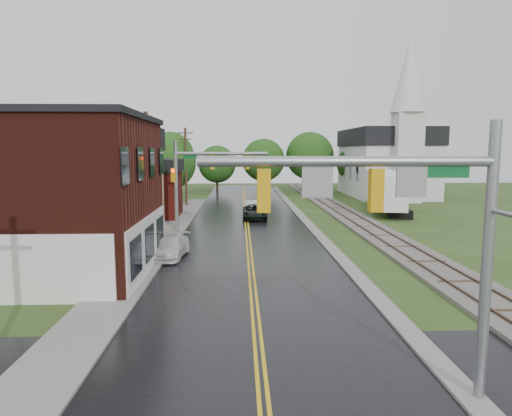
{
  "coord_description": "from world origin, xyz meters",
  "views": [
    {
      "loc": [
        -0.59,
        -8.94,
        6.47
      ],
      "look_at": [
        0.24,
        14.37,
        3.5
      ],
      "focal_mm": 32.0,
      "sensor_mm": 36.0,
      "label": 1
    }
  ],
  "objects": [
    {
      "name": "utility_pole_b",
      "position": [
        -6.8,
        22.0,
        4.72
      ],
      "size": [
        1.8,
        0.28,
        9.0
      ],
      "color": "#382616",
      "rests_on": "ground"
    },
    {
      "name": "curb_right",
      "position": [
        5.4,
        35.0,
        0.0
      ],
      "size": [
        0.8,
        70.0,
        0.12
      ],
      "primitive_type": "cube",
      "color": "gray",
      "rests_on": "ground"
    },
    {
      "name": "tree_left_b",
      "position": [
        -17.85,
        31.9,
        5.72
      ],
      "size": [
        7.6,
        7.6,
        9.69
      ],
      "color": "black",
      "rests_on": "ground"
    },
    {
      "name": "semi_trailer",
      "position": [
        14.59,
        38.27,
        2.46
      ],
      "size": [
        5.62,
        13.88,
        4.19
      ],
      "color": "black",
      "rests_on": "ground"
    },
    {
      "name": "sedan_silver",
      "position": [
        0.8,
        36.69,
        0.7
      ],
      "size": [
        1.92,
        4.37,
        1.4
      ],
      "primitive_type": "imported",
      "rotation": [
        0.0,
        0.0,
        -0.11
      ],
      "color": "silver",
      "rests_on": "ground"
    },
    {
      "name": "suv_dark",
      "position": [
        0.8,
        33.46,
        0.67
      ],
      "size": [
        2.25,
        4.84,
        1.34
      ],
      "primitive_type": "imported",
      "rotation": [
        0.0,
        0.0,
        -0.01
      ],
      "color": "black",
      "rests_on": "ground"
    },
    {
      "name": "main_road",
      "position": [
        0.0,
        30.0,
        0.0
      ],
      "size": [
        10.0,
        90.0,
        0.02
      ],
      "primitive_type": "cube",
      "color": "black",
      "rests_on": "ground"
    },
    {
      "name": "yellow_house",
      "position": [
        -11.0,
        26.0,
        3.2
      ],
      "size": [
        8.0,
        7.0,
        6.4
      ],
      "primitive_type": "cube",
      "color": "tan",
      "rests_on": "ground"
    },
    {
      "name": "brick_building",
      "position": [
        -12.48,
        15.0,
        4.15
      ],
      "size": [
        14.3,
        10.3,
        8.3
      ],
      "color": "#41140E",
      "rests_on": "ground"
    },
    {
      "name": "darkred_building",
      "position": [
        -10.0,
        35.0,
        2.2
      ],
      "size": [
        7.0,
        6.0,
        4.4
      ],
      "primitive_type": "cube",
      "color": "#3F0F0C",
      "rests_on": "ground"
    },
    {
      "name": "railroad",
      "position": [
        10.0,
        35.0,
        0.11
      ],
      "size": [
        3.2,
        80.0,
        0.3
      ],
      "color": "#59544C",
      "rests_on": "ground"
    },
    {
      "name": "tree_left_e",
      "position": [
        -8.85,
        45.9,
        4.81
      ],
      "size": [
        6.4,
        6.4,
        8.16
      ],
      "color": "black",
      "rests_on": "ground"
    },
    {
      "name": "church",
      "position": [
        20.0,
        53.74,
        5.83
      ],
      "size": [
        10.4,
        18.4,
        20.0
      ],
      "color": "silver",
      "rests_on": "ground"
    },
    {
      "name": "sidewalk_left",
      "position": [
        -6.2,
        25.0,
        0.0
      ],
      "size": [
        2.4,
        50.0,
        0.12
      ],
      "primitive_type": "cube",
      "color": "gray",
      "rests_on": "ground"
    },
    {
      "name": "traffic_signal_near",
      "position": [
        3.47,
        2.0,
        4.97
      ],
      "size": [
        7.34,
        0.3,
        7.2
      ],
      "color": "gray",
      "rests_on": "ground"
    },
    {
      "name": "traffic_signal_far",
      "position": [
        -3.47,
        27.0,
        4.97
      ],
      "size": [
        7.34,
        0.43,
        7.2
      ],
      "color": "gray",
      "rests_on": "ground"
    },
    {
      "name": "cross_road",
      "position": [
        0.0,
        2.0,
        0.0
      ],
      "size": [
        60.0,
        9.0,
        0.02
      ],
      "primitive_type": "cube",
      "color": "black",
      "rests_on": "ground"
    },
    {
      "name": "utility_pole_c",
      "position": [
        -6.8,
        44.0,
        4.72
      ],
      "size": [
        1.8,
        0.28,
        9.0
      ],
      "color": "#382616",
      "rests_on": "ground"
    },
    {
      "name": "tree_left_c",
      "position": [
        -13.85,
        39.9,
        4.51
      ],
      "size": [
        6.0,
        6.0,
        7.65
      ],
      "color": "black",
      "rests_on": "ground"
    },
    {
      "name": "pickup_white",
      "position": [
        -4.8,
        18.26,
        0.63
      ],
      "size": [
        2.24,
        4.52,
        1.26
      ],
      "primitive_type": "imported",
      "rotation": [
        0.0,
        0.0,
        -0.11
      ],
      "color": "silver",
      "rests_on": "ground"
    }
  ]
}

